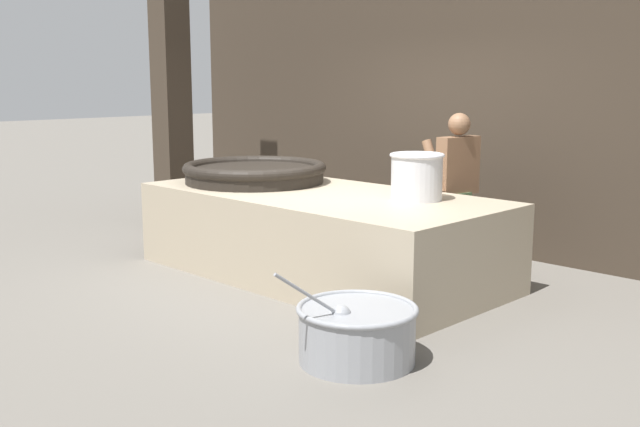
{
  "coord_description": "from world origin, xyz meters",
  "views": [
    {
      "loc": [
        5.19,
        -5.22,
        1.97
      ],
      "look_at": [
        0.0,
        0.0,
        0.64
      ],
      "focal_mm": 42.0,
      "sensor_mm": 36.0,
      "label": 1
    }
  ],
  "objects_px": {
    "stock_pot": "(417,176)",
    "prep_bowl_vegetables": "(357,331)",
    "giant_wok_near": "(255,172)",
    "cook": "(457,186)"
  },
  "relations": [
    {
      "from": "stock_pot",
      "to": "prep_bowl_vegetables",
      "type": "xyz_separation_m",
      "value": [
        0.88,
        -1.8,
        -0.85
      ]
    },
    {
      "from": "cook",
      "to": "prep_bowl_vegetables",
      "type": "distance_m",
      "value": 2.9
    },
    {
      "from": "stock_pot",
      "to": "prep_bowl_vegetables",
      "type": "height_order",
      "value": "stock_pot"
    },
    {
      "from": "giant_wok_near",
      "to": "cook",
      "type": "bearing_deg",
      "value": 31.61
    },
    {
      "from": "cook",
      "to": "prep_bowl_vegetables",
      "type": "relative_size",
      "value": 1.46
    },
    {
      "from": "giant_wok_near",
      "to": "cook",
      "type": "xyz_separation_m",
      "value": [
        1.85,
        1.14,
        -0.09
      ]
    },
    {
      "from": "prep_bowl_vegetables",
      "to": "giant_wok_near",
      "type": "bearing_deg",
      "value": 152.31
    },
    {
      "from": "cook",
      "to": "prep_bowl_vegetables",
      "type": "bearing_deg",
      "value": 119.5
    },
    {
      "from": "stock_pot",
      "to": "cook",
      "type": "xyz_separation_m",
      "value": [
        -0.13,
        0.84,
        -0.2
      ]
    },
    {
      "from": "giant_wok_near",
      "to": "stock_pot",
      "type": "distance_m",
      "value": 2.0
    }
  ]
}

